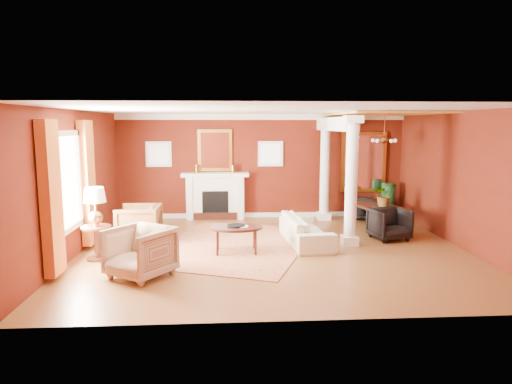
{
  "coord_description": "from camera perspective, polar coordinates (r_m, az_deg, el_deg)",
  "views": [
    {
      "loc": [
        -0.94,
        -9.26,
        2.62
      ],
      "look_at": [
        -0.34,
        0.58,
        1.15
      ],
      "focal_mm": 32.0,
      "sensor_mm": 36.0,
      "label": 1
    }
  ],
  "objects": [
    {
      "name": "armchair_stripe",
      "position": [
        8.13,
        -14.31,
        -7.0
      ],
      "size": [
        1.28,
        1.26,
        0.97
      ],
      "primitive_type": "imported",
      "rotation": [
        0.0,
        0.0,
        -0.62
      ],
      "color": "tan",
      "rests_on": "ground"
    },
    {
      "name": "side_table",
      "position": [
        9.31,
        -19.44,
        -2.36
      ],
      "size": [
        0.57,
        0.57,
        1.42
      ],
      "rotation": [
        0.0,
        0.0,
        0.22
      ],
      "color": "black",
      "rests_on": "ground"
    },
    {
      "name": "left_window",
      "position": [
        9.22,
        -22.17,
        0.41
      ],
      "size": [
        0.21,
        2.55,
        2.6
      ],
      "color": "white",
      "rests_on": "room_shell"
    },
    {
      "name": "flank_window_left",
      "position": [
        12.89,
        -12.08,
        4.65
      ],
      "size": [
        0.7,
        0.07,
        0.7
      ],
      "color": "white",
      "rests_on": "room_shell"
    },
    {
      "name": "flank_window_right",
      "position": [
        12.8,
        1.82,
        4.8
      ],
      "size": [
        0.7,
        0.07,
        0.7
      ],
      "color": "white",
      "rests_on": "room_shell"
    },
    {
      "name": "base_trim",
      "position": [
        13.0,
        0.69,
        -2.87
      ],
      "size": [
        8.0,
        0.08,
        0.12
      ],
      "primitive_type": "cube",
      "color": "white",
      "rests_on": "ground"
    },
    {
      "name": "rug",
      "position": [
        10.04,
        -2.88,
        -6.6
      ],
      "size": [
        4.3,
        4.9,
        0.02
      ],
      "primitive_type": "cube",
      "rotation": [
        0.0,
        0.0,
        -0.36
      ],
      "color": "maroon",
      "rests_on": "ground"
    },
    {
      "name": "dining_mirror",
      "position": [
        13.32,
        13.27,
        3.65
      ],
      "size": [
        1.3,
        0.07,
        1.7
      ],
      "color": "gold",
      "rests_on": "room_shell"
    },
    {
      "name": "column_front",
      "position": [
        9.99,
        11.84,
        1.44
      ],
      "size": [
        0.36,
        0.36,
        2.8
      ],
      "color": "white",
      "rests_on": "ground"
    },
    {
      "name": "dining_chair_far",
      "position": [
        12.99,
        12.91,
        -1.76
      ],
      "size": [
        0.86,
        0.83,
        0.72
      ],
      "primitive_type": "imported",
      "rotation": [
        0.0,
        0.0,
        2.83
      ],
      "color": "black",
      "rests_on": "ground"
    },
    {
      "name": "dining_table",
      "position": [
        11.96,
        15.29,
        -2.25
      ],
      "size": [
        0.91,
        1.71,
        0.91
      ],
      "primitive_type": "imported",
      "rotation": [
        0.0,
        0.0,
        1.79
      ],
      "color": "black",
      "rests_on": "ground"
    },
    {
      "name": "coffee_book",
      "position": [
        9.26,
        -2.08,
        -3.7
      ],
      "size": [
        0.17,
        0.02,
        0.23
      ],
      "primitive_type": "imported",
      "rotation": [
        0.0,
        0.0,
        -0.03
      ],
      "color": "black",
      "rests_on": "coffee_table"
    },
    {
      "name": "ground",
      "position": [
        9.66,
        2.21,
        -7.25
      ],
      "size": [
        8.0,
        8.0,
        0.0
      ],
      "primitive_type": "plane",
      "color": "brown",
      "rests_on": "ground"
    },
    {
      "name": "green_urn",
      "position": [
        13.22,
        16.16,
        -1.53
      ],
      "size": [
        0.42,
        0.42,
        1.02
      ],
      "color": "#133D1E",
      "rests_on": "ground"
    },
    {
      "name": "dining_chair_near",
      "position": [
        10.87,
        16.35,
        -3.68
      ],
      "size": [
        0.9,
        0.87,
        0.79
      ],
      "primitive_type": "imported",
      "rotation": [
        0.0,
        0.0,
        0.22
      ],
      "color": "black",
      "rests_on": "ground"
    },
    {
      "name": "armchair_leopard",
      "position": [
        10.52,
        -14.43,
        -3.61
      ],
      "size": [
        0.86,
        0.92,
        0.93
      ],
      "primitive_type": "imported",
      "rotation": [
        0.0,
        0.0,
        -1.59
      ],
      "color": "black",
      "rests_on": "ground"
    },
    {
      "name": "room_shell",
      "position": [
        9.32,
        2.28,
        4.78
      ],
      "size": [
        8.04,
        7.04,
        2.92
      ],
      "color": "#5F170D",
      "rests_on": "ground"
    },
    {
      "name": "coffee_table",
      "position": [
        9.34,
        -2.5,
        -4.61
      ],
      "size": [
        1.09,
        1.09,
        0.55
      ],
      "rotation": [
        0.0,
        0.0,
        -0.21
      ],
      "color": "black",
      "rests_on": "ground"
    },
    {
      "name": "crown_trim",
      "position": [
        12.75,
        0.71,
        9.38
      ],
      "size": [
        8.0,
        0.08,
        0.16
      ],
      "primitive_type": "cube",
      "color": "white",
      "rests_on": "room_shell"
    },
    {
      "name": "column_back",
      "position": [
        12.59,
        8.61,
        2.95
      ],
      "size": [
        0.36,
        0.36,
        2.8
      ],
      "color": "white",
      "rests_on": "ground"
    },
    {
      "name": "fireplace",
      "position": [
        12.73,
        -5.1,
        -0.48
      ],
      "size": [
        1.85,
        0.42,
        1.29
      ],
      "color": "white",
      "rests_on": "ground"
    },
    {
      "name": "header_beam",
      "position": [
        11.46,
        9.9,
        8.36
      ],
      "size": [
        0.3,
        3.2,
        0.32
      ],
      "primitive_type": "cube",
      "color": "white",
      "rests_on": "column_front"
    },
    {
      "name": "chandelier",
      "position": [
        11.71,
        15.72,
        6.35
      ],
      "size": [
        0.6,
        0.62,
        0.75
      ],
      "color": "#A36C33",
      "rests_on": "room_shell"
    },
    {
      "name": "potted_plant",
      "position": [
        11.84,
        15.82,
        0.95
      ],
      "size": [
        0.55,
        0.6,
        0.45
      ],
      "primitive_type": "imported",
      "rotation": [
        0.0,
        0.0,
        -0.04
      ],
      "color": "#26591E",
      "rests_on": "dining_table"
    },
    {
      "name": "sofa",
      "position": [
        10.17,
        6.28,
        -4.14
      ],
      "size": [
        0.77,
        2.12,
        0.81
      ],
      "primitive_type": "imported",
      "rotation": [
        0.0,
        0.0,
        1.65
      ],
      "color": "beige",
      "rests_on": "ground"
    },
    {
      "name": "overmantel_mirror",
      "position": [
        12.73,
        -5.16,
        5.2
      ],
      "size": [
        0.95,
        0.07,
        1.15
      ],
      "color": "gold",
      "rests_on": "fireplace"
    },
    {
      "name": "amber_ceiling",
      "position": [
        11.64,
        15.69,
        9.4
      ],
      "size": [
        2.3,
        3.4,
        0.04
      ],
      "primitive_type": "cube",
      "color": "#EDB645",
      "rests_on": "room_shell"
    }
  ]
}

